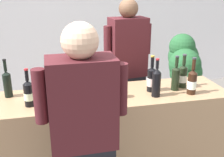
# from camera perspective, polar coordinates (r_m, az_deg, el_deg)

# --- Properties ---
(wall_back) EXTENTS (8.00, 0.10, 2.80)m
(wall_back) POSITION_cam_1_polar(r_m,az_deg,el_deg) (4.84, -7.89, 13.46)
(wall_back) COLOR white
(wall_back) RESTS_ON ground_plane
(counter) EXTENTS (2.29, 0.58, 0.94)m
(counter) POSITION_cam_1_polar(r_m,az_deg,el_deg) (2.64, -1.68, -12.95)
(counter) COLOR #9E7A56
(counter) RESTS_ON ground_plane
(wine_bottle_0) EXTENTS (0.08, 0.08, 0.33)m
(wine_bottle_0) POSITION_cam_1_polar(r_m,az_deg,el_deg) (2.30, -3.37, -1.66)
(wine_bottle_0) COLOR black
(wine_bottle_0) RESTS_ON counter
(wine_bottle_1) EXTENTS (0.08, 0.08, 0.34)m
(wine_bottle_1) POSITION_cam_1_polar(r_m,az_deg,el_deg) (2.50, 8.27, -0.10)
(wine_bottle_1) COLOR black
(wine_bottle_1) RESTS_ON counter
(wine_bottle_2) EXTENTS (0.08, 0.08, 0.31)m
(wine_bottle_2) POSITION_cam_1_polar(r_m,az_deg,el_deg) (2.28, -17.08, -2.93)
(wine_bottle_2) COLOR black
(wine_bottle_2) RESTS_ON counter
(wine_bottle_3) EXTENTS (0.08, 0.08, 0.34)m
(wine_bottle_3) POSITION_cam_1_polar(r_m,az_deg,el_deg) (2.51, 16.44, -0.61)
(wine_bottle_3) COLOR black
(wine_bottle_3) RESTS_ON counter
(wine_bottle_4) EXTENTS (0.08, 0.08, 0.32)m
(wine_bottle_4) POSITION_cam_1_polar(r_m,az_deg,el_deg) (2.26, -12.26, -2.59)
(wine_bottle_4) COLOR black
(wine_bottle_4) RESTS_ON counter
(wine_bottle_5) EXTENTS (0.08, 0.08, 0.34)m
(wine_bottle_5) POSITION_cam_1_polar(r_m,az_deg,el_deg) (2.38, 9.29, -0.69)
(wine_bottle_5) COLOR black
(wine_bottle_5) RESTS_ON counter
(wine_bottle_6) EXTENTS (0.07, 0.07, 0.33)m
(wine_bottle_6) POSITION_cam_1_polar(r_m,az_deg,el_deg) (2.56, 13.19, 0.29)
(wine_bottle_6) COLOR black
(wine_bottle_6) RESTS_ON counter
(wine_bottle_7) EXTENTS (0.07, 0.07, 0.34)m
(wine_bottle_7) POSITION_cam_1_polar(r_m,az_deg,el_deg) (2.51, -21.11, -0.88)
(wine_bottle_7) COLOR black
(wine_bottle_7) RESTS_ON counter
(wine_bottle_8) EXTENTS (0.08, 0.08, 0.32)m
(wine_bottle_8) POSITION_cam_1_polar(r_m,az_deg,el_deg) (2.66, 14.64, 0.58)
(wine_bottle_8) COLOR black
(wine_bottle_8) RESTS_ON counter
(wine_glass) EXTENTS (0.08, 0.08, 0.19)m
(wine_glass) POSITION_cam_1_polar(r_m,az_deg,el_deg) (2.31, 0.83, -1.09)
(wine_glass) COLOR silver
(wine_glass) RESTS_ON counter
(person_server) EXTENTS (0.55, 0.29, 1.74)m
(person_server) POSITION_cam_1_polar(r_m,az_deg,el_deg) (3.08, 3.19, -0.15)
(person_server) COLOR black
(person_server) RESTS_ON ground_plane
(person_guest) EXTENTS (0.57, 0.25, 1.69)m
(person_guest) POSITION_cam_1_polar(r_m,az_deg,el_deg) (1.85, -5.81, -15.58)
(person_guest) COLOR black
(person_guest) RESTS_ON ground_plane
(potted_shrub) EXTENTS (0.52, 0.66, 1.22)m
(potted_shrub) POSITION_cam_1_polar(r_m,az_deg,el_deg) (3.96, 14.72, 2.50)
(potted_shrub) COLOR brown
(potted_shrub) RESTS_ON ground_plane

